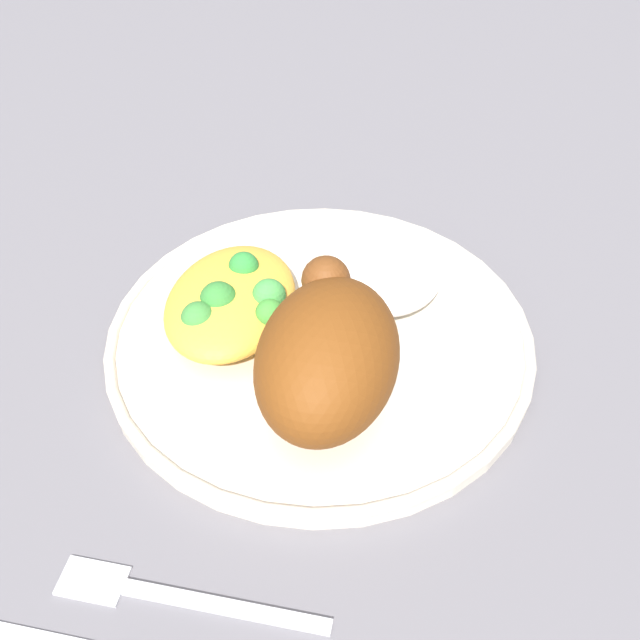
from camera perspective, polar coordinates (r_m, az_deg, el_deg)
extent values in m
plane|color=slate|center=(0.53, 0.00, -1.95)|extent=(2.00, 2.00, 0.00)
cylinder|color=beige|center=(0.52, 0.00, -1.53)|extent=(0.28, 0.28, 0.01)
torus|color=beige|center=(0.52, 0.00, -1.10)|extent=(0.28, 0.28, 0.01)
ellipsoid|color=brown|center=(0.45, 0.55, -2.82)|extent=(0.12, 0.08, 0.07)
sphere|color=brown|center=(0.48, 0.43, 2.91)|extent=(0.03, 0.03, 0.03)
ellipsoid|color=white|center=(0.54, 4.63, 3.65)|extent=(0.09, 0.08, 0.03)
ellipsoid|color=gold|center=(0.52, -6.39, 1.58)|extent=(0.11, 0.08, 0.03)
sphere|color=#3F8E34|center=(0.50, -3.66, 0.50)|extent=(0.02, 0.02, 0.02)
sphere|color=green|center=(0.51, -3.61, 2.06)|extent=(0.02, 0.02, 0.02)
sphere|color=#49903B|center=(0.52, -7.17, 2.05)|extent=(0.02, 0.02, 0.02)
sphere|color=#3C8338|center=(0.50, -8.80, 0.08)|extent=(0.02, 0.02, 0.02)
sphere|color=#357E33|center=(0.51, -7.34, 1.40)|extent=(0.03, 0.03, 0.03)
sphere|color=#2F8636|center=(0.53, -5.55, 3.87)|extent=(0.02, 0.02, 0.02)
cube|color=silver|center=(0.42, -7.00, -19.82)|extent=(0.01, 0.11, 0.01)
cube|color=silver|center=(0.44, -16.16, -17.64)|extent=(0.02, 0.03, 0.00)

